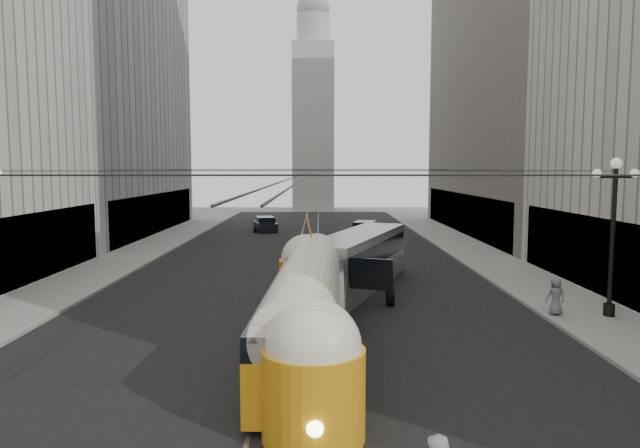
{
  "coord_description": "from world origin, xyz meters",
  "views": [
    {
      "loc": [
        0.86,
        -4.58,
        6.1
      ],
      "look_at": [
        0.89,
        15.4,
        4.15
      ],
      "focal_mm": 32.0,
      "sensor_mm": 36.0,
      "label": 1
    }
  ],
  "objects": [
    {
      "name": "road",
      "position": [
        0.0,
        32.5,
        0.0
      ],
      "size": [
        20.0,
        85.0,
        0.02
      ],
      "primitive_type": "cube",
      "color": "black",
      "rests_on": "ground"
    },
    {
      "name": "sidewalk_left",
      "position": [
        -12.0,
        36.0,
        0.07
      ],
      "size": [
        4.0,
        72.0,
        0.15
      ],
      "primitive_type": "cube",
      "color": "gray",
      "rests_on": "ground"
    },
    {
      "name": "sidewalk_right",
      "position": [
        12.0,
        36.0,
        0.07
      ],
      "size": [
        4.0,
        72.0,
        0.15
      ],
      "primitive_type": "cube",
      "color": "gray",
      "rests_on": "ground"
    },
    {
      "name": "rail_left",
      "position": [
        -0.75,
        32.5,
        0.0
      ],
      "size": [
        0.12,
        85.0,
        0.04
      ],
      "primitive_type": "cube",
      "color": "gray",
      "rests_on": "ground"
    },
    {
      "name": "rail_right",
      "position": [
        0.75,
        32.5,
        0.0
      ],
      "size": [
        0.12,
        85.0,
        0.04
      ],
      "primitive_type": "cube",
      "color": "gray",
      "rests_on": "ground"
    },
    {
      "name": "building_left_far",
      "position": [
        -19.99,
        48.0,
        14.31
      ],
      "size": [
        12.6,
        28.6,
        28.6
      ],
      "color": "#999999",
      "rests_on": "ground"
    },
    {
      "name": "building_right_far",
      "position": [
        20.0,
        48.0,
        16.31
      ],
      "size": [
        12.6,
        32.6,
        32.6
      ],
      "color": "#514C47",
      "rests_on": "ground"
    },
    {
      "name": "distant_tower",
      "position": [
        0.0,
        80.0,
        14.97
      ],
      "size": [
        6.0,
        6.0,
        31.36
      ],
      "color": "#B2AFA8",
      "rests_on": "ground"
    },
    {
      "name": "lamppost_right_mid",
      "position": [
        12.6,
        18.0,
        3.74
      ],
      "size": [
        1.86,
        0.44,
        6.37
      ],
      "color": "black",
      "rests_on": "sidewalk_right"
    },
    {
      "name": "catenary",
      "position": [
        0.12,
        31.49,
        5.88
      ],
      "size": [
        25.0,
        72.0,
        0.23
      ],
      "color": "black",
      "rests_on": "ground"
    },
    {
      "name": "streetcar",
      "position": [
        0.5,
        14.05,
        1.59
      ],
      "size": [
        2.84,
        14.96,
        3.26
      ],
      "color": "orange",
      "rests_on": "ground"
    },
    {
      "name": "city_bus",
      "position": [
        2.86,
        24.08,
        1.55
      ],
      "size": [
        6.07,
        11.56,
        2.83
      ],
      "color": "#A1A4A6",
      "rests_on": "ground"
    },
    {
      "name": "sedan_white_far",
      "position": [
        4.85,
        45.16,
        0.66
      ],
      "size": [
        2.97,
        4.96,
        1.46
      ],
      "color": "white",
      "rests_on": "ground"
    },
    {
      "name": "sedan_dark_far",
      "position": [
        -4.4,
        50.76,
        0.63
      ],
      "size": [
        2.8,
        4.73,
        1.4
      ],
      "color": "black",
      "rests_on": "ground"
    },
    {
      "name": "pedestrian_sidewalk_right",
      "position": [
        10.5,
        18.18,
        0.92
      ],
      "size": [
        0.77,
        0.5,
        1.53
      ],
      "primitive_type": "imported",
      "rotation": [
        0.0,
        0.0,
        3.2
      ],
      "color": "slate",
      "rests_on": "sidewalk_right"
    }
  ]
}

